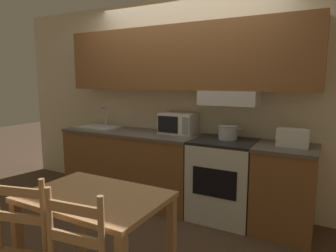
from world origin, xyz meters
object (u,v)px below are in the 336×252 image
(stove_range, at_px, (223,179))
(cooking_pot, at_px, (228,132))
(sink_basin, at_px, (99,127))
(microwave, at_px, (178,123))
(dining_table, at_px, (95,212))
(toaster, at_px, (293,138))

(stove_range, bearing_deg, cooking_pot, 77.31)
(stove_range, bearing_deg, sink_basin, 179.96)
(microwave, height_order, dining_table, microwave)
(stove_range, relative_size, cooking_pot, 2.96)
(sink_basin, bearing_deg, toaster, 0.52)
(stove_range, distance_m, toaster, 0.87)
(stove_range, height_order, toaster, toaster)
(toaster, bearing_deg, dining_table, -122.96)
(toaster, bearing_deg, microwave, 175.28)
(sink_basin, distance_m, dining_table, 2.17)
(microwave, xyz_separation_m, dining_table, (0.24, -1.77, -0.38))
(stove_range, height_order, dining_table, stove_range)
(stove_range, relative_size, toaster, 2.88)
(stove_range, height_order, sink_basin, sink_basin)
(toaster, relative_size, dining_table, 0.32)
(toaster, xyz_separation_m, dining_table, (-1.08, -1.66, -0.34))
(stove_range, xyz_separation_m, microwave, (-0.63, 0.13, 0.57))
(stove_range, distance_m, microwave, 0.86)
(sink_basin, bearing_deg, stove_range, -0.04)
(sink_basin, bearing_deg, dining_table, -49.60)
(microwave, bearing_deg, toaster, -4.72)
(cooking_pot, distance_m, toaster, 0.68)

